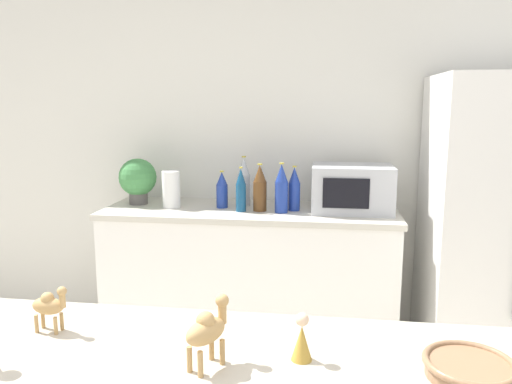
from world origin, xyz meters
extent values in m
cube|color=silver|center=(0.00, 2.73, 1.27)|extent=(8.00, 0.06, 2.55)
cube|color=white|center=(-0.26, 2.40, 0.44)|extent=(1.79, 0.60, 0.89)
cube|color=beige|center=(-0.26, 2.40, 0.90)|extent=(1.82, 0.63, 0.03)
cube|color=silver|center=(1.22, 2.32, 0.86)|extent=(0.84, 0.73, 1.73)
cube|color=#B7AD99|center=(-0.04, 0.52, 0.93)|extent=(1.98, 0.53, 0.03)
cylinder|color=#595451|center=(-1.00, 2.45, 0.96)|extent=(0.12, 0.12, 0.09)
sphere|color=#478E4C|center=(-1.00, 2.45, 1.10)|extent=(0.24, 0.24, 0.24)
cylinder|color=white|center=(-0.75, 2.37, 1.04)|extent=(0.11, 0.11, 0.23)
cube|color=#B2B5BA|center=(0.37, 2.42, 1.06)|extent=(0.48, 0.36, 0.28)
cube|color=black|center=(0.32, 2.24, 1.06)|extent=(0.26, 0.01, 0.17)
cylinder|color=navy|center=(-0.05, 2.32, 1.01)|extent=(0.08, 0.08, 0.19)
cone|color=navy|center=(-0.05, 2.32, 1.16)|extent=(0.08, 0.08, 0.11)
cylinder|color=gold|center=(-0.05, 2.32, 1.22)|extent=(0.03, 0.03, 0.01)
cylinder|color=navy|center=(-0.30, 2.31, 1.01)|extent=(0.06, 0.06, 0.17)
cone|color=navy|center=(-0.30, 2.31, 1.14)|extent=(0.06, 0.06, 0.10)
cylinder|color=gold|center=(-0.30, 2.31, 1.19)|extent=(0.02, 0.02, 0.01)
cylinder|color=#B2B7BC|center=(-0.31, 2.49, 1.02)|extent=(0.08, 0.08, 0.20)
cone|color=#B2B7BC|center=(-0.31, 2.49, 1.18)|extent=(0.08, 0.08, 0.11)
cylinder|color=gold|center=(-0.31, 2.49, 1.24)|extent=(0.03, 0.03, 0.01)
cylinder|color=brown|center=(-0.19, 2.34, 1.01)|extent=(0.08, 0.08, 0.18)
cone|color=brown|center=(-0.19, 2.34, 1.15)|extent=(0.08, 0.08, 0.10)
cylinder|color=gold|center=(-0.19, 2.34, 1.21)|extent=(0.03, 0.03, 0.01)
cylinder|color=navy|center=(-0.44, 2.41, 0.99)|extent=(0.07, 0.07, 0.15)
cone|color=navy|center=(-0.44, 2.41, 1.11)|extent=(0.07, 0.07, 0.08)
cylinder|color=gold|center=(-0.44, 2.41, 1.15)|extent=(0.03, 0.03, 0.01)
cylinder|color=navy|center=(0.02, 2.39, 1.01)|extent=(0.07, 0.07, 0.17)
cone|color=navy|center=(0.02, 2.39, 1.14)|extent=(0.07, 0.07, 0.10)
cylinder|color=gold|center=(0.02, 2.39, 1.19)|extent=(0.03, 0.03, 0.01)
cylinder|color=#8C6647|center=(0.54, 0.49, 0.97)|extent=(0.19, 0.19, 0.04)
torus|color=#8C6647|center=(0.54, 0.49, 0.99)|extent=(0.21, 0.21, 0.02)
ellipsoid|color=tan|center=(-0.54, 0.58, 1.02)|extent=(0.10, 0.05, 0.05)
sphere|color=tan|center=(-0.54, 0.58, 1.04)|extent=(0.04, 0.04, 0.04)
cylinder|color=tan|center=(-0.49, 0.58, 1.05)|extent=(0.02, 0.02, 0.05)
sphere|color=tan|center=(-0.49, 0.58, 1.07)|extent=(0.03, 0.03, 0.03)
cylinder|color=tan|center=(-0.51, 0.59, 0.97)|extent=(0.01, 0.01, 0.05)
cylinder|color=tan|center=(-0.51, 0.56, 0.97)|extent=(0.01, 0.01, 0.05)
cylinder|color=tan|center=(-0.57, 0.60, 0.97)|extent=(0.01, 0.01, 0.05)
cylinder|color=tan|center=(-0.57, 0.57, 0.97)|extent=(0.01, 0.01, 0.05)
ellipsoid|color=tan|center=(-0.07, 0.45, 1.04)|extent=(0.11, 0.13, 0.06)
sphere|color=tan|center=(-0.07, 0.45, 1.07)|extent=(0.04, 0.04, 0.04)
cylinder|color=tan|center=(-0.04, 0.50, 1.07)|extent=(0.02, 0.02, 0.06)
sphere|color=tan|center=(-0.04, 0.50, 1.10)|extent=(0.03, 0.03, 0.03)
cylinder|color=tan|center=(-0.06, 0.49, 0.98)|extent=(0.01, 0.01, 0.06)
cylinder|color=tan|center=(-0.03, 0.47, 0.98)|extent=(0.01, 0.01, 0.06)
cylinder|color=tan|center=(-0.10, 0.43, 0.98)|extent=(0.01, 0.01, 0.06)
cylinder|color=tan|center=(-0.07, 0.41, 0.98)|extent=(0.01, 0.01, 0.06)
cone|color=#B28933|center=(0.16, 0.52, 0.99)|extent=(0.05, 0.05, 0.09)
sphere|color=beige|center=(0.16, 0.52, 1.05)|extent=(0.03, 0.03, 0.03)
camera|label=1|loc=(0.20, -0.61, 1.57)|focal=35.00mm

